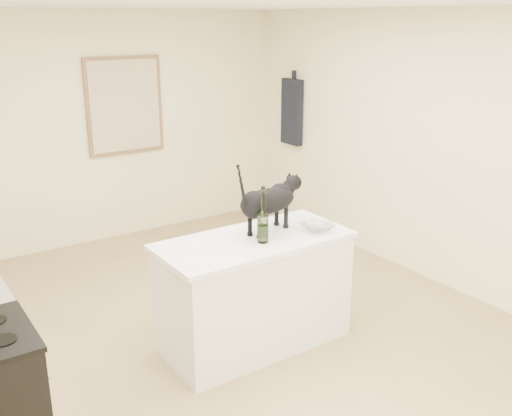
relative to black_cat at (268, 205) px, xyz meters
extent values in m
plane|color=tan|center=(-0.26, 0.14, -1.13)|extent=(5.50, 5.50, 0.00)
plane|color=white|center=(-0.26, 0.14, 1.47)|extent=(5.50, 5.50, 0.00)
plane|color=#F0E8BA|center=(-0.26, 2.89, 0.17)|extent=(4.50, 0.00, 4.50)
plane|color=#F0E8BA|center=(1.99, 0.14, 0.17)|extent=(0.00, 5.50, 5.50)
cube|color=white|center=(-0.16, -0.06, -0.70)|extent=(1.44, 0.67, 0.86)
cube|color=white|center=(-0.16, -0.06, -0.25)|extent=(1.50, 0.70, 0.04)
cube|color=brown|center=(0.04, 2.86, 0.42)|extent=(0.90, 0.03, 1.10)
cube|color=beige|center=(0.04, 2.84, 0.42)|extent=(0.82, 0.00, 1.02)
cube|color=black|center=(1.93, 2.19, 0.27)|extent=(0.08, 0.34, 0.80)
cylinder|color=#345722|center=(-0.15, -0.16, -0.03)|extent=(0.10, 0.10, 0.38)
imported|color=silver|center=(0.34, -0.20, -0.19)|extent=(0.25, 0.25, 0.06)
camera|label=1|loc=(-2.47, -3.46, 1.35)|focal=40.69mm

